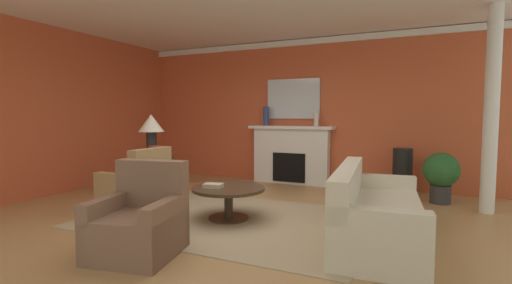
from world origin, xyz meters
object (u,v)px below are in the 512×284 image
table_lamp (151,127)px  vase_tall_corner (402,172)px  vase_mantel_right (316,119)px  vase_on_side_table (154,152)px  side_table (152,175)px  potted_plant (441,173)px  fireplace (291,156)px  mantel_mirror (293,99)px  sofa (375,216)px  vase_mantel_left (266,116)px  coffee_table (229,195)px  armchair_near_window (137,190)px  armchair_facing_fireplace (139,225)px

table_lamp → vase_tall_corner: bearing=26.2°
vase_mantel_right → vase_on_side_table: (-2.17, -2.32, -0.55)m
side_table → potted_plant: potted_plant is taller
table_lamp → potted_plant: (4.57, 1.61, -0.73)m
vase_tall_corner → fireplace: bearing=172.2°
mantel_mirror → side_table: mantel_mirror is taller
table_lamp → sofa: bearing=-10.8°
sofa → table_lamp: (-3.81, 0.73, 0.93)m
side_table → vase_on_side_table: bearing=-38.7°
mantel_mirror → vase_on_side_table: (-1.62, -2.49, -0.97)m
sofa → vase_mantel_left: size_ratio=5.35×
vase_tall_corner → table_lamp: bearing=-153.8°
fireplace → coffee_table: fireplace is taller
fireplace → mantel_mirror: 1.21m
vase_tall_corner → vase_mantel_left: bearing=174.8°
vase_on_side_table → mantel_mirror: bearing=57.0°
armchair_near_window → vase_mantel_right: vase_mantel_right is taller
vase_tall_corner → sofa: bearing=-93.3°
armchair_facing_fireplace → table_lamp: table_lamp is taller
coffee_table → vase_mantel_left: (-0.65, 2.84, 1.08)m
armchair_near_window → vase_tall_corner: armchair_near_window is taller
vase_tall_corner → armchair_near_window: bearing=-142.9°
mantel_mirror → coffee_table: size_ratio=1.15×
armchair_near_window → side_table: armchair_near_window is taller
vase_mantel_left → vase_tall_corner: (2.75, -0.25, -0.99)m
side_table → vase_tall_corner: 4.42m
vase_mantel_left → potted_plant: (3.35, -0.59, -0.92)m
mantel_mirror → armchair_facing_fireplace: mantel_mirror is taller
potted_plant → fireplace: bearing=167.2°
vase_mantel_right → vase_on_side_table: size_ratio=1.32×
fireplace → sofa: bearing=-55.5°
vase_mantel_right → armchair_near_window: bearing=-123.3°
fireplace → vase_on_side_table: bearing=-124.4°
sofa → side_table: 3.88m
fireplace → sofa: 3.62m
table_lamp → vase_mantel_left: size_ratio=1.85×
potted_plant → mantel_mirror: bearing=164.8°
armchair_near_window → potted_plant: 4.84m
vase_tall_corner → potted_plant: 0.69m
coffee_table → vase_on_side_table: bearing=163.4°
armchair_facing_fireplace → vase_mantel_left: (-0.43, 4.34, 1.11)m
sofa → table_lamp: table_lamp is taller
table_lamp → vase_mantel_left: vase_mantel_left is taller
mantel_mirror → side_table: 3.26m
vase_mantel_left → vase_tall_corner: size_ratio=0.48×
mantel_mirror → vase_on_side_table: 3.12m
armchair_facing_fireplace → potted_plant: armchair_facing_fireplace is taller
mantel_mirror → table_lamp: 3.01m
mantel_mirror → table_lamp: size_ratio=1.53×
table_lamp → vase_mantel_right: bearing=43.5°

